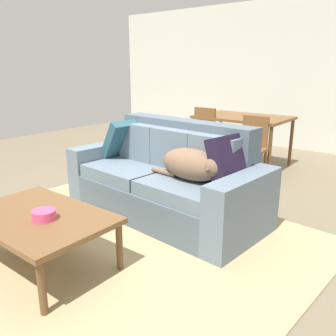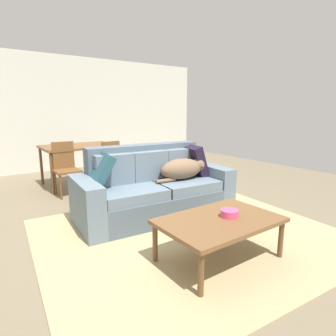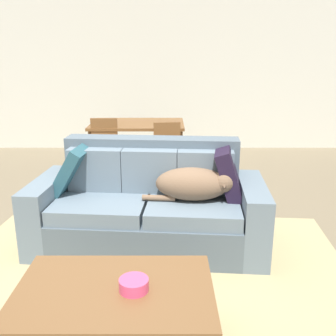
# 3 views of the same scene
# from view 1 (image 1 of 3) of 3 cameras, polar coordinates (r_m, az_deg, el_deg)

# --- Properties ---
(ground_plane) EXTENTS (10.00, 10.00, 0.00)m
(ground_plane) POSITION_cam_1_polar(r_m,az_deg,el_deg) (3.88, -3.51, -6.52)
(ground_plane) COLOR #766851
(back_partition) EXTENTS (8.00, 0.12, 2.70)m
(back_partition) POSITION_cam_1_polar(r_m,az_deg,el_deg) (7.09, 18.94, 14.10)
(back_partition) COLOR silver
(back_partition) RESTS_ON ground
(area_rug) EXTENTS (3.53, 3.16, 0.01)m
(area_rug) POSITION_cam_1_polar(r_m,az_deg,el_deg) (3.22, -9.30, -11.56)
(area_rug) COLOR tan
(area_rug) RESTS_ON ground
(couch) EXTENTS (2.16, 1.09, 0.96)m
(couch) POSITION_cam_1_polar(r_m,az_deg,el_deg) (3.62, -0.15, -2.06)
(couch) COLOR #505F6B
(couch) RESTS_ON ground
(dog_on_left_cushion) EXTENTS (0.81, 0.37, 0.29)m
(dog_on_left_cushion) POSITION_cam_1_polar(r_m,az_deg,el_deg) (3.20, 4.18, 0.54)
(dog_on_left_cushion) COLOR brown
(dog_on_left_cushion) RESTS_ON couch
(throw_pillow_by_left_arm) EXTENTS (0.38, 0.50, 0.45)m
(throw_pillow_by_left_arm) POSITION_cam_1_polar(r_m,az_deg,el_deg) (4.09, -7.19, 4.74)
(throw_pillow_by_left_arm) COLOR #28535F
(throw_pillow_by_left_arm) RESTS_ON couch
(throw_pillow_by_right_arm) EXTENTS (0.33, 0.50, 0.48)m
(throw_pillow_by_right_arm) POSITION_cam_1_polar(r_m,az_deg,el_deg) (3.14, 10.29, 1.12)
(throw_pillow_by_right_arm) COLOR black
(throw_pillow_by_right_arm) RESTS_ON couch
(coffee_table) EXTENTS (1.15, 0.76, 0.42)m
(coffee_table) POSITION_cam_1_polar(r_m,az_deg,el_deg) (2.84, -20.39, -7.90)
(coffee_table) COLOR brown
(coffee_table) RESTS_ON ground
(bowl_on_coffee_table) EXTENTS (0.17, 0.17, 0.07)m
(bowl_on_coffee_table) POSITION_cam_1_polar(r_m,az_deg,el_deg) (2.71, -19.54, -7.21)
(bowl_on_coffee_table) COLOR #EA4C7F
(bowl_on_coffee_table) RESTS_ON coffee_table
(dining_table) EXTENTS (1.35, 0.94, 0.77)m
(dining_table) POSITION_cam_1_polar(r_m,az_deg,el_deg) (5.55, 12.15, 7.56)
(dining_table) COLOR brown
(dining_table) RESTS_ON ground
(dining_chair_near_left) EXTENTS (0.40, 0.40, 0.91)m
(dining_chair_near_left) POSITION_cam_1_polar(r_m,az_deg,el_deg) (5.32, 5.31, 5.24)
(dining_chair_near_left) COLOR brown
(dining_chair_near_left) RESTS_ON ground
(dining_chair_near_right) EXTENTS (0.43, 0.43, 0.86)m
(dining_chair_near_right) POSITION_cam_1_polar(r_m,az_deg,el_deg) (4.86, 13.43, 3.64)
(dining_chair_near_right) COLOR brown
(dining_chair_near_right) RESTS_ON ground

